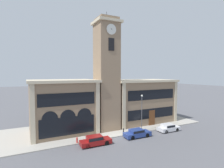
{
  "coord_description": "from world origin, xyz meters",
  "views": [
    {
      "loc": [
        -13.84,
        -25.31,
        10.48
      ],
      "look_at": [
        0.15,
        2.7,
        8.81
      ],
      "focal_mm": 28.0,
      "sensor_mm": 36.0,
      "label": 1
    }
  ],
  "objects_px": {
    "parked_car_mid": "(137,133)",
    "parked_car_far": "(168,127)",
    "street_lamp": "(142,108)",
    "bollard": "(123,131)",
    "fire_hydrant": "(77,140)",
    "parked_car_near": "(95,140)"
  },
  "relations": [
    {
      "from": "parked_car_mid",
      "to": "street_lamp",
      "type": "bearing_deg",
      "value": 39.64
    },
    {
      "from": "street_lamp",
      "to": "fire_hydrant",
      "type": "bearing_deg",
      "value": -179.98
    },
    {
      "from": "bollard",
      "to": "fire_hydrant",
      "type": "height_order",
      "value": "bollard"
    },
    {
      "from": "parked_car_near",
      "to": "bollard",
      "type": "distance_m",
      "value": 6.29
    },
    {
      "from": "parked_car_far",
      "to": "fire_hydrant",
      "type": "relative_size",
      "value": 4.79
    },
    {
      "from": "street_lamp",
      "to": "parked_car_near",
      "type": "bearing_deg",
      "value": -169.79
    },
    {
      "from": "parked_car_near",
      "to": "street_lamp",
      "type": "bearing_deg",
      "value": 11.67
    },
    {
      "from": "parked_car_mid",
      "to": "parked_car_far",
      "type": "distance_m",
      "value": 6.98
    },
    {
      "from": "parked_car_mid",
      "to": "street_lamp",
      "type": "relative_size",
      "value": 0.69
    },
    {
      "from": "parked_car_far",
      "to": "bollard",
      "type": "bearing_deg",
      "value": 168.66
    },
    {
      "from": "parked_car_far",
      "to": "bollard",
      "type": "distance_m",
      "value": 8.7
    },
    {
      "from": "parked_car_near",
      "to": "bollard",
      "type": "relative_size",
      "value": 4.44
    },
    {
      "from": "parked_car_mid",
      "to": "parked_car_far",
      "type": "xyz_separation_m",
      "value": [
        6.98,
        -0.0,
        -0.01
      ]
    },
    {
      "from": "street_lamp",
      "to": "bollard",
      "type": "relative_size",
      "value": 6.33
    },
    {
      "from": "fire_hydrant",
      "to": "bollard",
      "type": "bearing_deg",
      "value": 1.27
    },
    {
      "from": "parked_car_far",
      "to": "street_lamp",
      "type": "relative_size",
      "value": 0.62
    },
    {
      "from": "fire_hydrant",
      "to": "parked_car_mid",
      "type": "bearing_deg",
      "value": -10.13
    },
    {
      "from": "parked_car_mid",
      "to": "fire_hydrant",
      "type": "height_order",
      "value": "parked_car_mid"
    },
    {
      "from": "parked_car_far",
      "to": "street_lamp",
      "type": "height_order",
      "value": "street_lamp"
    },
    {
      "from": "parked_car_near",
      "to": "parked_car_mid",
      "type": "height_order",
      "value": "parked_car_near"
    },
    {
      "from": "parked_car_far",
      "to": "parked_car_near",
      "type": "bearing_deg",
      "value": -178.53
    },
    {
      "from": "parked_car_mid",
      "to": "fire_hydrant",
      "type": "relative_size",
      "value": 5.34
    }
  ]
}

